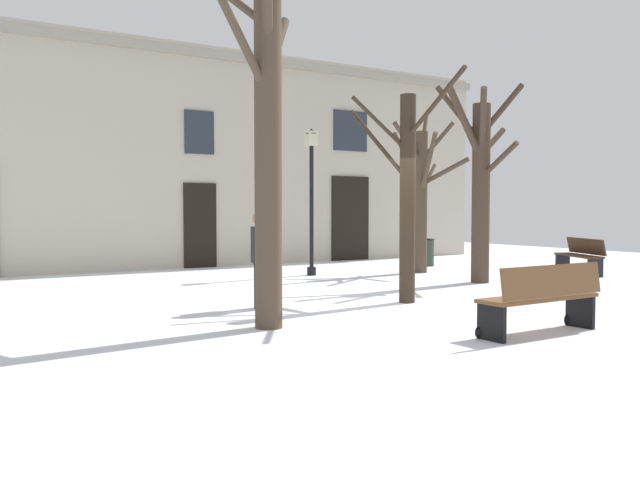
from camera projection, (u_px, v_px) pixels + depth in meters
The scene contains 11 objects.
ground_plane at pixel (372, 305), 11.22m from camera, with size 32.70×32.70×0.00m, color white.
building_facade at pixel (189, 154), 18.31m from camera, with size 20.44×0.60×6.13m.
tree_left_of_center at pixel (267, 129), 8.99m from camera, with size 1.71×1.55×5.07m.
tree_foreground at pixel (481, 180), 14.55m from camera, with size 2.10×1.56×4.42m.
tree_right_of_center at pixel (407, 189), 11.51m from camera, with size 1.84×2.52×3.82m.
tree_center at pixel (422, 191), 16.87m from camera, with size 1.92×1.78×4.18m.
streetlamp at pixel (311, 185), 16.18m from camera, with size 0.30×0.30×3.58m.
litter_bin at pixel (426, 252), 18.91m from camera, with size 0.50×0.50×0.78m.
bench_far_corner at pixel (542, 298), 8.61m from camera, with size 1.91×0.53×0.93m.
bench_near_center_tree at pixel (580, 255), 16.54m from camera, with size 1.11×1.73×0.90m.
person_near_bench at pixel (259, 256), 10.81m from camera, with size 0.33×0.43×1.58m.
Camera 1 is at (-6.65, -9.00, 1.64)m, focal length 37.35 mm.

